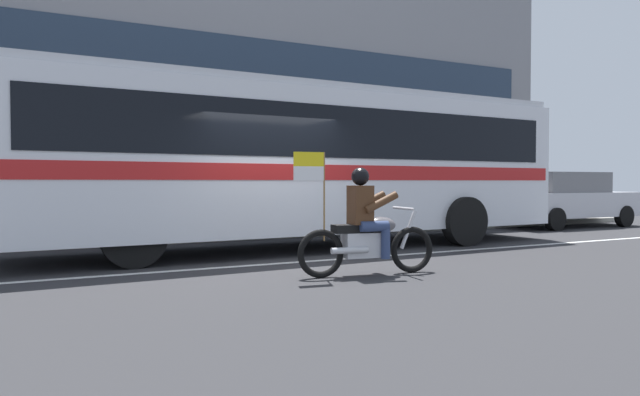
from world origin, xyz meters
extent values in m
plane|color=#2B2B2D|center=(0.00, 0.00, 0.00)|extent=(60.00, 60.00, 0.00)
cube|color=gray|center=(0.00, 5.10, 0.07)|extent=(28.00, 3.80, 0.15)
cube|color=silver|center=(0.00, -0.60, 0.00)|extent=(26.60, 0.14, 0.01)
cube|color=#233347|center=(0.00, 6.96, 4.95)|extent=(25.76, 0.10, 1.40)
cube|color=silver|center=(1.26, 1.20, 1.73)|extent=(11.68, 2.99, 2.70)
cube|color=black|center=(1.26, 1.20, 2.28)|extent=(10.76, 3.00, 0.96)
cube|color=red|center=(1.26, 1.20, 1.53)|extent=(11.45, 3.02, 0.28)
cube|color=#BABCC3|center=(1.26, 1.20, 3.14)|extent=(11.44, 2.86, 0.16)
cylinder|color=black|center=(-2.33, 0.02, 0.52)|extent=(1.04, 0.30, 1.04)
cylinder|color=black|center=(4.45, 0.02, 0.52)|extent=(1.04, 0.30, 1.04)
torus|color=black|center=(1.27, -2.39, 0.34)|extent=(0.70, 0.18, 0.69)
torus|color=black|center=(-0.16, -2.20, 0.34)|extent=(0.70, 0.18, 0.69)
cube|color=silver|center=(0.51, -2.29, 0.44)|extent=(0.67, 0.36, 0.36)
ellipsoid|color=#59565B|center=(0.75, -2.32, 0.72)|extent=(0.51, 0.34, 0.24)
cube|color=black|center=(0.31, -2.26, 0.69)|extent=(0.59, 0.33, 0.12)
cylinder|color=silver|center=(1.21, -2.39, 0.65)|extent=(0.28, 0.09, 0.58)
cylinder|color=silver|center=(1.13, -2.37, 0.96)|extent=(0.13, 0.64, 0.04)
cylinder|color=silver|center=(0.19, -2.41, 0.39)|extent=(0.56, 0.16, 0.09)
cube|color=#4C2D19|center=(0.44, -2.28, 1.02)|extent=(0.33, 0.39, 0.56)
sphere|color=black|center=(0.44, -2.28, 1.44)|extent=(0.26, 0.26, 0.26)
cylinder|color=navy|center=(0.60, -2.12, 0.72)|extent=(0.44, 0.21, 0.15)
cylinder|color=navy|center=(0.78, -2.14, 0.48)|extent=(0.13, 0.13, 0.46)
cylinder|color=navy|center=(0.55, -2.48, 0.72)|extent=(0.44, 0.21, 0.15)
cylinder|color=navy|center=(0.73, -2.50, 0.48)|extent=(0.13, 0.13, 0.46)
cylinder|color=#4C2D19|center=(0.70, -2.11, 1.06)|extent=(0.53, 0.18, 0.32)
cylinder|color=#4C2D19|center=(0.65, -2.51, 1.06)|extent=(0.53, 0.18, 0.32)
cylinder|color=olive|center=(-0.11, -2.20, 1.15)|extent=(0.02, 0.02, 1.25)
cube|color=yellow|center=(-0.34, -2.17, 1.68)|extent=(0.44, 0.08, 0.20)
cube|color=white|center=(-0.34, -2.17, 1.47)|extent=(0.44, 0.08, 0.20)
cube|color=silver|center=(10.74, 2.60, 0.68)|extent=(4.83, 1.89, 0.72)
cube|color=slate|center=(10.50, 2.60, 1.34)|extent=(2.52, 1.63, 0.60)
cylinder|color=black|center=(12.23, 1.75, 0.32)|extent=(0.64, 0.22, 0.64)
cylinder|color=black|center=(9.25, 1.75, 0.32)|extent=(0.64, 0.22, 0.64)
cylinder|color=#4C8C3F|center=(-1.17, 3.75, 0.44)|extent=(0.22, 0.22, 0.58)
sphere|color=#4C8C3F|center=(-1.17, 3.75, 0.80)|extent=(0.20, 0.20, 0.20)
cylinder|color=#4C8C3F|center=(-1.17, 3.61, 0.47)|extent=(0.09, 0.10, 0.09)
camera|label=1|loc=(-3.97, -9.42, 1.36)|focal=32.64mm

